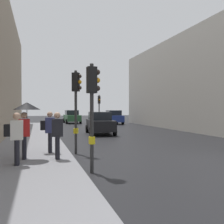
{
  "coord_description": "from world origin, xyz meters",
  "views": [
    {
      "loc": [
        -6.92,
        -8.47,
        2.09
      ],
      "look_at": [
        -1.05,
        11.6,
        1.75
      ],
      "focal_mm": 41.1,
      "sensor_mm": 36.0,
      "label": 1
    }
  ],
  "objects_px": {
    "car_blue_van": "(113,117)",
    "pedestrian_in_dark_coat": "(57,133)",
    "traffic_light_near_left": "(93,98)",
    "car_green_estate": "(72,117)",
    "traffic_light_far_median": "(99,105)",
    "pedestrian_with_black_backpack": "(15,135)",
    "pedestrian_with_umbrella": "(26,114)",
    "car_dark_suv": "(100,123)",
    "pedestrian_with_grey_backpack": "(49,129)",
    "traffic_light_near_right": "(76,97)"
  },
  "relations": [
    {
      "from": "pedestrian_with_umbrella",
      "to": "pedestrian_in_dark_coat",
      "type": "xyz_separation_m",
      "value": [
        1.13,
        -0.37,
        -0.71
      ]
    },
    {
      "from": "car_blue_van",
      "to": "pedestrian_in_dark_coat",
      "type": "relative_size",
      "value": 2.4
    },
    {
      "from": "traffic_light_near_left",
      "to": "car_blue_van",
      "type": "xyz_separation_m",
      "value": [
        7.75,
        23.69,
        -1.54
      ]
    },
    {
      "from": "pedestrian_with_umbrella",
      "to": "car_green_estate",
      "type": "bearing_deg",
      "value": 78.69
    },
    {
      "from": "traffic_light_near_left",
      "to": "pedestrian_in_dark_coat",
      "type": "bearing_deg",
      "value": 118.87
    },
    {
      "from": "traffic_light_far_median",
      "to": "pedestrian_with_black_backpack",
      "type": "xyz_separation_m",
      "value": [
        -7.22,
        -18.11,
        -1.25
      ]
    },
    {
      "from": "traffic_light_near_right",
      "to": "pedestrian_with_grey_backpack",
      "type": "distance_m",
      "value": 1.9
    },
    {
      "from": "traffic_light_near_left",
      "to": "car_dark_suv",
      "type": "distance_m",
      "value": 12.34
    },
    {
      "from": "traffic_light_near_right",
      "to": "car_green_estate",
      "type": "xyz_separation_m",
      "value": [
        2.82,
        23.26,
        -1.72
      ]
    },
    {
      "from": "pedestrian_with_black_backpack",
      "to": "pedestrian_in_dark_coat",
      "type": "distance_m",
      "value": 1.57
    },
    {
      "from": "traffic_light_far_median",
      "to": "pedestrian_with_black_backpack",
      "type": "height_order",
      "value": "traffic_light_far_median"
    },
    {
      "from": "traffic_light_near_right",
      "to": "pedestrian_with_umbrella",
      "type": "distance_m",
      "value": 2.62
    },
    {
      "from": "pedestrian_with_umbrella",
      "to": "traffic_light_far_median",
      "type": "bearing_deg",
      "value": 67.97
    },
    {
      "from": "pedestrian_with_umbrella",
      "to": "pedestrian_with_black_backpack",
      "type": "relative_size",
      "value": 1.21
    },
    {
      "from": "car_green_estate",
      "to": "pedestrian_with_umbrella",
      "type": "distance_m",
      "value": 25.14
    },
    {
      "from": "car_dark_suv",
      "to": "pedestrian_with_umbrella",
      "type": "relative_size",
      "value": 2.02
    },
    {
      "from": "traffic_light_far_median",
      "to": "traffic_light_near_left",
      "type": "bearing_deg",
      "value": -104.05
    },
    {
      "from": "car_dark_suv",
      "to": "traffic_light_near_left",
      "type": "bearing_deg",
      "value": -104.77
    },
    {
      "from": "traffic_light_far_median",
      "to": "pedestrian_with_umbrella",
      "type": "distance_m",
      "value": 18.46
    },
    {
      "from": "car_dark_suv",
      "to": "pedestrian_with_grey_backpack",
      "type": "distance_m",
      "value": 9.61
    },
    {
      "from": "car_dark_suv",
      "to": "pedestrian_with_black_backpack",
      "type": "xyz_separation_m",
      "value": [
        -5.53,
        -10.7,
        0.29
      ]
    },
    {
      "from": "car_blue_van",
      "to": "pedestrian_with_black_backpack",
      "type": "height_order",
      "value": "pedestrian_with_black_backpack"
    },
    {
      "from": "traffic_light_near_left",
      "to": "traffic_light_near_right",
      "type": "distance_m",
      "value": 3.52
    },
    {
      "from": "traffic_light_far_median",
      "to": "car_blue_van",
      "type": "distance_m",
      "value": 5.54
    },
    {
      "from": "traffic_light_near_left",
      "to": "traffic_light_far_median",
      "type": "height_order",
      "value": "same"
    },
    {
      "from": "pedestrian_with_grey_backpack",
      "to": "pedestrian_in_dark_coat",
      "type": "distance_m",
      "value": 1.52
    },
    {
      "from": "car_blue_van",
      "to": "pedestrian_in_dark_coat",
      "type": "distance_m",
      "value": 23.59
    },
    {
      "from": "traffic_light_far_median",
      "to": "car_blue_van",
      "type": "height_order",
      "value": "traffic_light_far_median"
    },
    {
      "from": "traffic_light_near_left",
      "to": "traffic_light_near_right",
      "type": "relative_size",
      "value": 0.93
    },
    {
      "from": "traffic_light_far_median",
      "to": "car_blue_van",
      "type": "relative_size",
      "value": 0.82
    },
    {
      "from": "pedestrian_with_grey_backpack",
      "to": "pedestrian_in_dark_coat",
      "type": "height_order",
      "value": "same"
    },
    {
      "from": "car_dark_suv",
      "to": "pedestrian_in_dark_coat",
      "type": "relative_size",
      "value": 2.45
    },
    {
      "from": "traffic_light_far_median",
      "to": "pedestrian_with_umbrella",
      "type": "relative_size",
      "value": 1.63
    },
    {
      "from": "traffic_light_near_left",
      "to": "car_blue_van",
      "type": "bearing_deg",
      "value": 71.89
    },
    {
      "from": "pedestrian_with_grey_backpack",
      "to": "pedestrian_in_dark_coat",
      "type": "relative_size",
      "value": 1.0
    },
    {
      "from": "traffic_light_near_right",
      "to": "pedestrian_with_grey_backpack",
      "type": "bearing_deg",
      "value": -168.88
    },
    {
      "from": "pedestrian_with_umbrella",
      "to": "pedestrian_in_dark_coat",
      "type": "height_order",
      "value": "pedestrian_with_umbrella"
    },
    {
      "from": "traffic_light_near_right",
      "to": "traffic_light_far_median",
      "type": "xyz_separation_m",
      "value": [
        4.82,
        15.73,
        -0.19
      ]
    },
    {
      "from": "traffic_light_near_right",
      "to": "car_green_estate",
      "type": "distance_m",
      "value": 23.5
    },
    {
      "from": "traffic_light_far_median",
      "to": "car_blue_van",
      "type": "bearing_deg",
      "value": 56.6
    },
    {
      "from": "pedestrian_with_black_backpack",
      "to": "car_blue_van",
      "type": "bearing_deg",
      "value": 65.76
    },
    {
      "from": "traffic_light_near_right",
      "to": "car_dark_suv",
      "type": "height_order",
      "value": "traffic_light_near_right"
    },
    {
      "from": "car_blue_van",
      "to": "traffic_light_far_median",
      "type": "bearing_deg",
      "value": -123.4
    },
    {
      "from": "traffic_light_near_left",
      "to": "car_green_estate",
      "type": "bearing_deg",
      "value": 83.99
    },
    {
      "from": "car_dark_suv",
      "to": "pedestrian_with_umbrella",
      "type": "distance_m",
      "value": 11.06
    },
    {
      "from": "car_blue_van",
      "to": "pedestrian_with_black_backpack",
      "type": "xyz_separation_m",
      "value": [
        -10.15,
        -22.55,
        0.29
      ]
    },
    {
      "from": "traffic_light_near_right",
      "to": "traffic_light_far_median",
      "type": "height_order",
      "value": "traffic_light_near_right"
    },
    {
      "from": "car_green_estate",
      "to": "pedestrian_with_umbrella",
      "type": "relative_size",
      "value": 1.99
    },
    {
      "from": "car_blue_van",
      "to": "pedestrian_with_umbrella",
      "type": "xyz_separation_m",
      "value": [
        -9.85,
        -21.55,
        0.96
      ]
    },
    {
      "from": "traffic_light_near_left",
      "to": "car_blue_van",
      "type": "relative_size",
      "value": 0.82
    }
  ]
}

